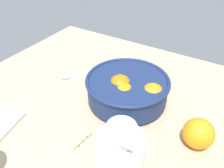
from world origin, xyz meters
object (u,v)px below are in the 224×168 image
(juice_pitcher, at_px, (121,156))
(loose_orange_0, at_px, (199,133))
(fruit_bowl, at_px, (128,89))
(spoon, at_px, (72,75))

(juice_pitcher, relative_size, loose_orange_0, 1.98)
(fruit_bowl, bearing_deg, juice_pitcher, -65.72)
(loose_orange_0, xyz_separation_m, spoon, (-0.52, 0.09, -0.04))
(juice_pitcher, xyz_separation_m, loose_orange_0, (0.14, 0.19, -0.02))
(juice_pitcher, xyz_separation_m, spoon, (-0.38, 0.28, -0.06))
(loose_orange_0, bearing_deg, juice_pitcher, -126.45)
(juice_pitcher, height_order, spoon, juice_pitcher)
(fruit_bowl, relative_size, juice_pitcher, 1.62)
(loose_orange_0, height_order, spoon, loose_orange_0)
(juice_pitcher, height_order, loose_orange_0, juice_pitcher)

